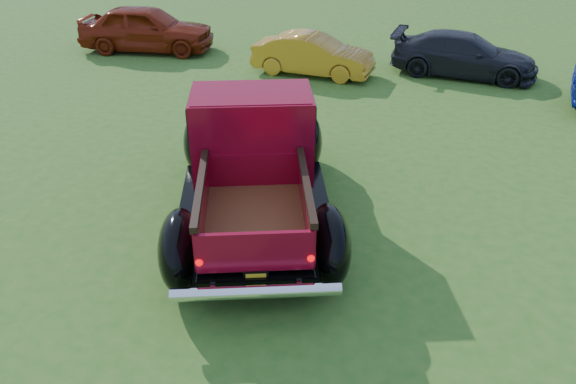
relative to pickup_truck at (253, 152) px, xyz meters
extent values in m
plane|color=#2F5F1B|center=(0.77, -1.49, -1.01)|extent=(120.00, 120.00, 0.00)
cylinder|color=black|center=(-0.16, -2.49, -0.55)|extent=(0.56, 0.96, 0.92)
cylinder|color=black|center=(1.68, -1.85, -0.55)|extent=(0.56, 0.96, 0.92)
cylinder|color=black|center=(-1.38, 0.98, -0.55)|extent=(0.56, 0.96, 0.92)
cylinder|color=black|center=(0.47, 1.62, -0.55)|extent=(0.56, 0.96, 0.92)
cube|color=black|center=(0.13, -0.38, -0.50)|extent=(3.30, 5.63, 0.23)
cube|color=maroon|center=(-0.49, 1.41, -0.03)|extent=(2.41, 2.27, 0.71)
cube|color=silver|center=(-0.78, 2.24, -0.04)|extent=(1.76, 0.67, 0.57)
cube|color=maroon|center=(0.00, 0.00, 0.36)|extent=(2.37, 1.92, 1.49)
cube|color=black|center=(0.00, 0.00, 0.77)|extent=(2.37, 1.83, 0.57)
cube|color=maroon|center=(0.00, 0.00, 1.08)|extent=(2.24, 1.78, 0.09)
cube|color=brown|center=(0.61, -1.74, -0.30)|extent=(2.22, 2.68, 0.06)
cube|color=maroon|center=(-0.12, -1.99, 0.00)|extent=(0.81, 2.19, 0.60)
cube|color=maroon|center=(1.34, -1.48, 0.00)|extent=(0.81, 2.19, 0.60)
cube|color=maroon|center=(0.23, -0.65, 0.00)|extent=(1.48, 0.57, 0.60)
cube|color=maroon|center=(0.99, -2.82, 0.00)|extent=(1.49, 0.58, 0.60)
cube|color=black|center=(-0.12, -1.99, 0.35)|extent=(0.86, 2.20, 0.10)
cube|color=black|center=(1.34, -1.48, 0.35)|extent=(0.86, 2.20, 0.10)
ellipsoid|color=black|center=(-0.27, -2.53, -0.42)|extent=(0.90, 1.32, 1.01)
ellipsoid|color=black|center=(1.79, -1.81, -0.42)|extent=(0.90, 1.32, 1.01)
ellipsoid|color=black|center=(-1.48, 0.94, -0.42)|extent=(0.90, 1.32, 1.01)
ellipsoid|color=black|center=(0.58, 1.66, -0.42)|extent=(0.90, 1.32, 1.01)
cube|color=black|center=(-0.88, -0.80, -0.63)|extent=(1.14, 2.40, 0.07)
cube|color=black|center=(1.18, -0.08, -0.63)|extent=(1.14, 2.40, 0.07)
cylinder|color=silver|center=(1.08, -3.09, -0.44)|extent=(2.18, 0.91, 0.18)
cube|color=black|center=(1.00, -2.86, -0.38)|extent=(0.33, 0.13, 0.17)
cube|color=gold|center=(1.01, -2.88, -0.38)|extent=(0.26, 0.10, 0.11)
sphere|color=#CC0505|center=(0.30, -3.10, -0.12)|extent=(0.10, 0.10, 0.10)
sphere|color=#CC0505|center=(1.69, -2.61, -0.12)|extent=(0.10, 0.10, 0.10)
imported|color=maroon|center=(-6.70, 8.57, -0.26)|extent=(4.63, 2.38, 1.51)
imported|color=orange|center=(-0.73, 7.61, -0.42)|extent=(3.67, 1.55, 1.18)
imported|color=black|center=(3.60, 8.75, -0.40)|extent=(4.37, 2.12, 1.23)
camera|label=1|loc=(3.03, -8.47, 4.35)|focal=35.00mm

